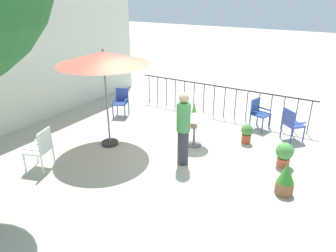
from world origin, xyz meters
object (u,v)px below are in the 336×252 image
potted_plant_2 (247,133)px  potted_plant_3 (286,179)px  standing_person (183,128)px  potted_plant_0 (284,154)px  potted_plant_1 (194,114)px  patio_chair_2 (41,147)px  cafe_table_0 (194,126)px  patio_chair_0 (121,100)px  patio_umbrella_0 (103,59)px  patio_chair_3 (291,122)px  patio_chair_1 (259,112)px

potted_plant_2 → potted_plant_3: bearing=-142.9°
potted_plant_2 → standing_person: 2.16m
potted_plant_0 → standing_person: 2.42m
potted_plant_1 → patio_chair_2: bearing=156.2°
potted_plant_0 → standing_person: (-1.11, 2.07, 0.59)m
cafe_table_0 → standing_person: size_ratio=0.44×
patio_chair_0 → patio_chair_2: bearing=-170.0°
potted_plant_0 → potted_plant_3: size_ratio=0.84×
potted_plant_2 → cafe_table_0: bearing=126.2°
patio_umbrella_0 → potted_plant_3: (0.10, -4.50, -1.95)m
potted_plant_0 → potted_plant_2: potted_plant_0 is taller
cafe_table_0 → potted_plant_3: bearing=-111.8°
potted_plant_0 → potted_plant_1: 3.08m
potted_plant_2 → potted_plant_1: bearing=79.4°
potted_plant_2 → potted_plant_3: size_ratio=0.77×
patio_chair_0 → potted_plant_3: (-1.77, -5.60, -0.18)m
patio_umbrella_0 → potted_plant_3: patio_umbrella_0 is taller
patio_chair_2 → potted_plant_0: bearing=-57.4°
patio_umbrella_0 → patio_chair_3: (2.76, -4.05, -1.77)m
cafe_table_0 → patio_chair_1: patio_chair_1 is taller
patio_chair_0 → potted_plant_1: bearing=-80.0°
potted_plant_3 → patio_umbrella_0: bearing=91.3°
potted_plant_0 → potted_plant_1: bearing=69.7°
patio_chair_3 → potted_plant_3: patio_chair_3 is taller
patio_chair_1 → patio_chair_0: bearing=106.7°
patio_chair_2 → potted_plant_2: size_ratio=1.81×
potted_plant_0 → potted_plant_1: (1.07, 2.89, 0.06)m
patio_chair_1 → standing_person: bearing=163.5°
cafe_table_0 → potted_plant_1: size_ratio=1.04×
potted_plant_2 → patio_chair_3: bearing=-50.5°
potted_plant_3 → patio_chair_2: bearing=110.6°
potted_plant_1 → potted_plant_3: potted_plant_1 is taller
patio_umbrella_0 → patio_chair_0: 2.80m
cafe_table_0 → patio_chair_2: 3.76m
patio_umbrella_0 → patio_chair_0: patio_umbrella_0 is taller
potted_plant_1 → patio_umbrella_0: bearing=149.7°
potted_plant_0 → cafe_table_0: bearing=92.6°
potted_plant_3 → standing_person: standing_person is taller
standing_person → cafe_table_0: bearing=12.3°
patio_umbrella_0 → patio_chair_3: size_ratio=2.83×
patio_chair_0 → patio_chair_3: patio_chair_3 is taller
patio_chair_0 → standing_person: standing_person is taller
patio_chair_0 → standing_person: size_ratio=0.51×
cafe_table_0 → potted_plant_2: bearing=-53.8°
patio_chair_3 → patio_umbrella_0: bearing=124.2°
potted_plant_3 → potted_plant_2: bearing=37.1°
patio_chair_2 → potted_plant_3: bearing=-69.4°
patio_umbrella_0 → cafe_table_0: (1.12, -1.94, -1.75)m
patio_chair_1 → potted_plant_3: size_ratio=1.29×
patio_chair_0 → patio_chair_1: bearing=-73.3°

